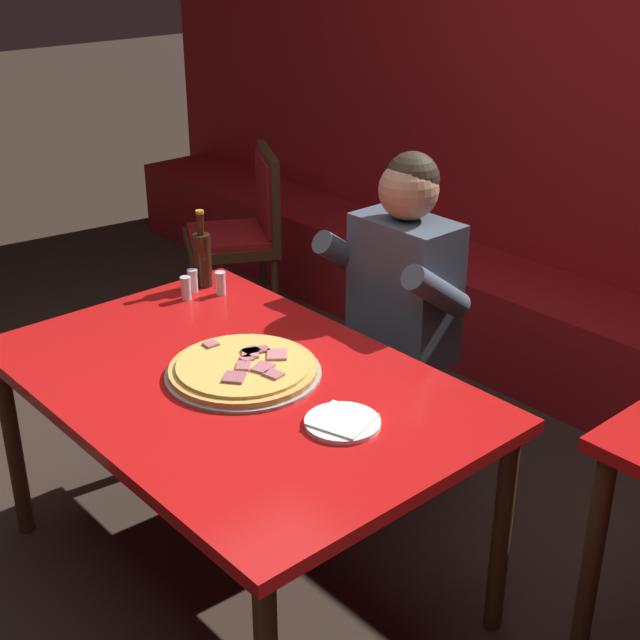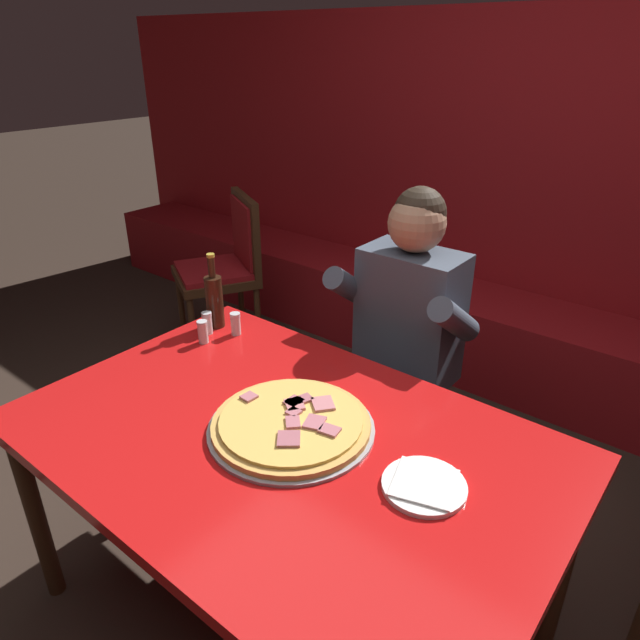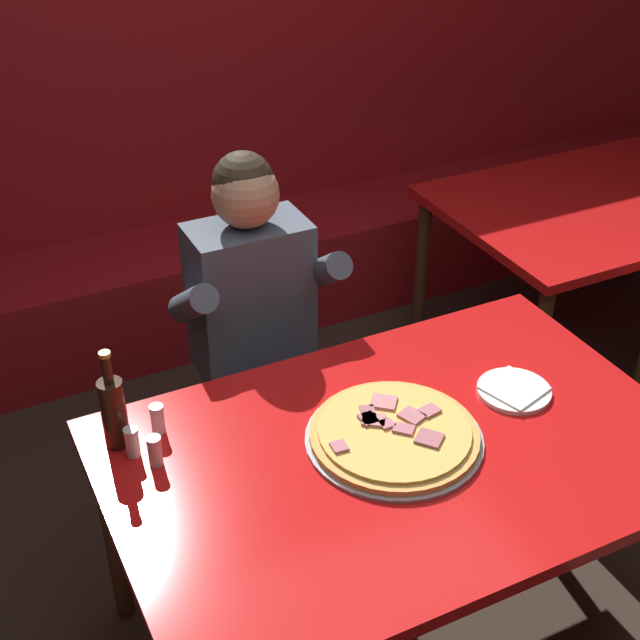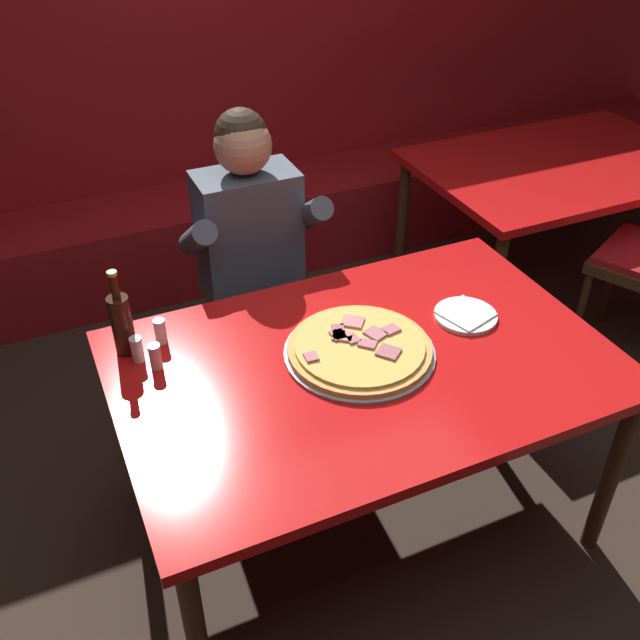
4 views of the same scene
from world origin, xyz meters
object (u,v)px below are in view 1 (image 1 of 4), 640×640
object	(u,v)px
main_dining_table	(235,398)
shaker_red_pepper_flakes	(221,284)
plate_white_paper	(343,422)
shaker_parmesan	(186,289)
shaker_oregano	(193,282)
diner_seated_blue_shirt	(387,313)
beer_bottle	(202,258)
pizza	(243,369)
dining_chair_near_right	(245,227)

from	to	relation	value
main_dining_table	shaker_red_pepper_flakes	distance (m)	0.65
plate_white_paper	shaker_parmesan	xyz separation A→B (m)	(-1.00, 0.16, 0.03)
shaker_oregano	diner_seated_blue_shirt	size ratio (longest dim) A/B	0.07
diner_seated_blue_shirt	shaker_parmesan	bearing A→B (deg)	-134.80
plate_white_paper	shaker_oregano	xyz separation A→B (m)	(-1.04, 0.22, 0.03)
main_dining_table	beer_bottle	xyz separation A→B (m)	(-0.66, 0.35, 0.18)
main_dining_table	diner_seated_blue_shirt	bearing A→B (deg)	96.44
main_dining_table	plate_white_paper	xyz separation A→B (m)	(0.41, 0.06, 0.08)
pizza	shaker_parmesan	size ratio (longest dim) A/B	5.50
pizza	dining_chair_near_right	world-z (taller)	dining_chair_near_right
pizza	main_dining_table	bearing A→B (deg)	-85.26
main_dining_table	shaker_red_pepper_flakes	xyz separation A→B (m)	(-0.55, 0.34, 0.11)
beer_bottle	shaker_red_pepper_flakes	distance (m)	0.13
pizza	diner_seated_blue_shirt	distance (m)	0.71
plate_white_paper	dining_chair_near_right	size ratio (longest dim) A/B	0.22
main_dining_table	pizza	xyz separation A→B (m)	(-0.00, 0.04, 0.09)
main_dining_table	shaker_parmesan	bearing A→B (deg)	159.22
shaker_red_pepper_flakes	plate_white_paper	bearing A→B (deg)	-16.38
shaker_red_pepper_flakes	dining_chair_near_right	world-z (taller)	dining_chair_near_right
plate_white_paper	shaker_red_pepper_flakes	bearing A→B (deg)	163.62
main_dining_table	beer_bottle	size ratio (longest dim) A/B	5.20
plate_white_paper	shaker_red_pepper_flakes	size ratio (longest dim) A/B	2.44
plate_white_paper	beer_bottle	xyz separation A→B (m)	(-1.07, 0.28, 0.10)
pizza	shaker_parmesan	world-z (taller)	shaker_parmesan
plate_white_paper	pizza	bearing A→B (deg)	-176.16
plate_white_paper	beer_bottle	distance (m)	1.11
shaker_oregano	beer_bottle	bearing A→B (deg)	110.11
shaker_oregano	shaker_parmesan	world-z (taller)	same
shaker_red_pepper_flakes	diner_seated_blue_shirt	bearing A→B (deg)	40.22
beer_bottle	shaker_red_pepper_flakes	world-z (taller)	beer_bottle
shaker_oregano	diner_seated_blue_shirt	bearing A→B (deg)	39.50
plate_white_paper	shaker_parmesan	distance (m)	1.01
plate_white_paper	shaker_oregano	world-z (taller)	shaker_oregano
shaker_oregano	pizza	bearing A→B (deg)	-21.37
shaker_parmesan	dining_chair_near_right	bearing A→B (deg)	133.96
main_dining_table	diner_seated_blue_shirt	size ratio (longest dim) A/B	1.19
shaker_oregano	diner_seated_blue_shirt	xyz separation A→B (m)	(0.55, 0.45, -0.08)
plate_white_paper	beer_bottle	size ratio (longest dim) A/B	0.72
shaker_parmesan	diner_seated_blue_shirt	world-z (taller)	diner_seated_blue_shirt
main_dining_table	dining_chair_near_right	world-z (taller)	dining_chair_near_right
dining_chair_near_right	pizza	bearing A→B (deg)	-37.00
main_dining_table	diner_seated_blue_shirt	distance (m)	0.74
pizza	beer_bottle	xyz separation A→B (m)	(-0.65, 0.31, 0.09)
pizza	beer_bottle	world-z (taller)	beer_bottle
shaker_oregano	dining_chair_near_right	distance (m)	1.24
main_dining_table	plate_white_paper	world-z (taller)	plate_white_paper
shaker_red_pepper_flakes	diner_seated_blue_shirt	world-z (taller)	diner_seated_blue_shirt
diner_seated_blue_shirt	dining_chair_near_right	size ratio (longest dim) A/B	1.33
plate_white_paper	diner_seated_blue_shirt	world-z (taller)	diner_seated_blue_shirt
dining_chair_near_right	diner_seated_blue_shirt	bearing A→B (deg)	-16.62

